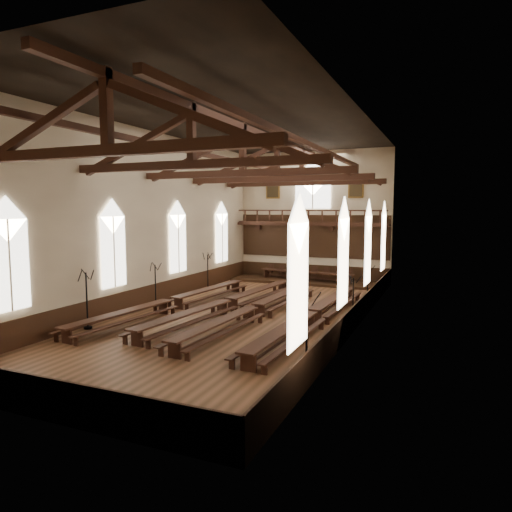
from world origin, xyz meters
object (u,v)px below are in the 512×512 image
(refectory_row_c, at_px, (255,309))
(candelabrum_left_far, at_px, (208,278))
(candelabrum_left_mid, at_px, (156,293))
(candelabrum_right_far, at_px, (367,292))
(refectory_row_b, at_px, (228,303))
(high_table, at_px, (306,273))
(candelabrum_left_near, at_px, (87,311))
(refectory_row_a, at_px, (171,302))
(candelabrum_right_mid, at_px, (353,307))
(refectory_row_d, at_px, (312,314))
(dais, at_px, (306,282))
(candelabrum_right_near, at_px, (306,349))

(refectory_row_c, xyz_separation_m, candelabrum_left_far, (-6.46, 6.75, 0.24))
(candelabrum_left_far, bearing_deg, refectory_row_c, -46.24)
(candelabrum_left_mid, xyz_separation_m, candelabrum_right_far, (11.10, 5.36, -0.07))
(refectory_row_b, relative_size, high_table, 1.98)
(refectory_row_c, xyz_separation_m, candelabrum_left_near, (-6.46, -4.75, 0.32))
(high_table, height_order, candelabrum_right_far, candelabrum_right_far)
(refectory_row_a, xyz_separation_m, refectory_row_c, (4.88, 0.17, -0.00))
(candelabrum_left_far, bearing_deg, refectory_row_a, -77.08)
(refectory_row_b, height_order, refectory_row_c, refectory_row_b)
(high_table, distance_m, candelabrum_left_far, 7.61)
(candelabrum_right_mid, xyz_separation_m, candelabrum_right_far, (0.00, 4.31, 0.01))
(refectory_row_b, relative_size, refectory_row_d, 1.01)
(refectory_row_c, distance_m, dais, 12.03)
(refectory_row_c, bearing_deg, dais, 94.47)
(candelabrum_left_near, xyz_separation_m, candelabrum_right_near, (11.10, -1.58, 0.01))
(refectory_row_d, relative_size, candelabrum_right_near, 5.04)
(refectory_row_d, bearing_deg, candelabrum_right_mid, 47.34)
(refectory_row_b, distance_m, refectory_row_c, 2.05)
(refectory_row_b, distance_m, high_table, 11.24)
(refectory_row_a, bearing_deg, candelabrum_left_far, 102.92)
(refectory_row_c, height_order, dais, refectory_row_c)
(candelabrum_left_near, height_order, candelabrum_right_mid, candelabrum_left_near)
(dais, relative_size, candelabrum_left_mid, 4.48)
(candelabrum_left_near, height_order, candelabrum_left_far, candelabrum_left_near)
(high_table, bearing_deg, refectory_row_d, -71.78)
(refectory_row_a, distance_m, candelabrum_right_near, 11.34)
(candelabrum_left_mid, bearing_deg, refectory_row_a, -26.17)
(candelabrum_left_far, bearing_deg, dais, 43.46)
(refectory_row_b, bearing_deg, candelabrum_left_near, -129.50)
(refectory_row_b, bearing_deg, candelabrum_right_far, 38.45)
(refectory_row_a, distance_m, candelabrum_left_far, 7.10)
(candelabrum_right_far, bearing_deg, refectory_row_a, -147.17)
(refectory_row_d, xyz_separation_m, candelabrum_right_mid, (1.61, 1.74, 0.15))
(refectory_row_c, height_order, high_table, high_table)
(candelabrum_left_near, bearing_deg, refectory_row_c, 36.34)
(high_table, height_order, candelabrum_right_near, candelabrum_right_near)
(high_table, distance_m, candelabrum_right_far, 8.20)
(candelabrum_right_far, bearing_deg, refectory_row_d, -104.86)
(candelabrum_left_near, bearing_deg, refectory_row_d, 26.22)
(refectory_row_a, distance_m, dais, 12.78)
(refectory_row_c, bearing_deg, refectory_row_d, -1.44)
(dais, xyz_separation_m, candelabrum_left_mid, (-5.52, -11.37, 0.68))
(refectory_row_a, xyz_separation_m, candelabrum_left_near, (-1.59, -4.59, 0.32))
(high_table, height_order, candelabrum_left_far, candelabrum_left_far)
(refectory_row_c, distance_m, candelabrum_left_mid, 6.50)
(candelabrum_left_mid, distance_m, candelabrum_left_far, 6.14)
(dais, height_order, candelabrum_right_far, candelabrum_right_far)
(dais, xyz_separation_m, candelabrum_right_far, (5.58, -6.01, 0.61))
(high_table, bearing_deg, candelabrum_right_mid, -61.62)
(refectory_row_d, xyz_separation_m, candelabrum_left_near, (-9.49, -4.68, 0.31))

